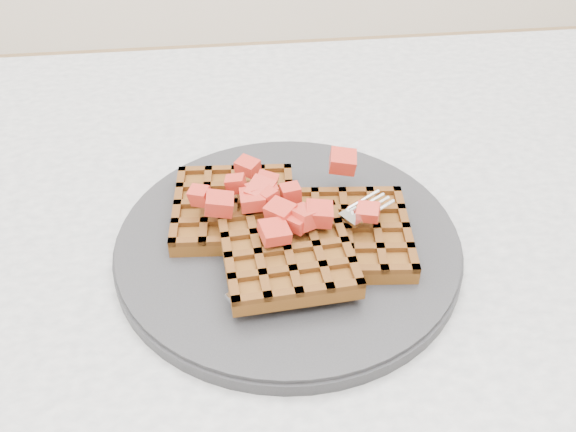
# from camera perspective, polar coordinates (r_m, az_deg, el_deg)

# --- Properties ---
(table) EXTENTS (1.20, 0.80, 0.75)m
(table) POSITION_cam_1_polar(r_m,az_deg,el_deg) (0.69, 13.11, -8.05)
(table) COLOR silver
(table) RESTS_ON ground
(plate) EXTENTS (0.30, 0.30, 0.02)m
(plate) POSITION_cam_1_polar(r_m,az_deg,el_deg) (0.57, 0.00, -2.46)
(plate) COLOR #242426
(plate) RESTS_ON table
(waffles) EXTENTS (0.21, 0.19, 0.03)m
(waffles) POSITION_cam_1_polar(r_m,az_deg,el_deg) (0.55, 0.06, -1.26)
(waffles) COLOR brown
(waffles) RESTS_ON plate
(strawberry_pile) EXTENTS (0.15, 0.15, 0.02)m
(strawberry_pile) POSITION_cam_1_polar(r_m,az_deg,el_deg) (0.54, 0.00, 1.14)
(strawberry_pile) COLOR #A01008
(strawberry_pile) RESTS_ON waffles
(fork) EXTENTS (0.16, 0.12, 0.02)m
(fork) POSITION_cam_1_polar(r_m,az_deg,el_deg) (0.54, 3.30, -3.00)
(fork) COLOR silver
(fork) RESTS_ON plate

